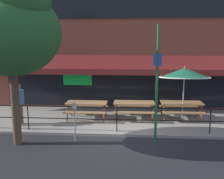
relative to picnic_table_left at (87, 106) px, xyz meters
name	(u,v)px	position (x,y,z in m)	size (l,w,h in m)	color
ground_plane	(116,137)	(1.43, -1.88, -0.71)	(120.00, 120.00, 0.00)	#232326
patio_deck	(119,120)	(1.43, 0.12, -0.66)	(15.00, 4.00, 0.10)	gray
restaurant_building	(121,36)	(1.43, 2.34, 3.10)	(15.00, 1.60, 7.66)	brown
patio_railing	(117,114)	(1.43, -1.58, 0.09)	(13.84, 0.04, 0.97)	black
picnic_table_left	(87,106)	(0.00, 0.00, 0.00)	(1.80, 1.42, 0.76)	#997047
picnic_table_centre	(134,106)	(2.10, 0.18, 0.00)	(1.80, 1.42, 0.76)	#997047
picnic_table_right	(182,106)	(4.20, 0.29, 0.00)	(1.80, 1.42, 0.76)	#997047
patio_umbrella_right	(184,73)	(4.20, 0.03, 1.47)	(2.14, 2.14, 2.38)	#B7B2A8
pedestrian_walking	(19,102)	(-2.62, -0.99, 0.35)	(0.30, 0.61, 1.71)	#665B4C
parking_meter_near	(74,110)	(-0.01, -2.40, 0.44)	(0.15, 0.16, 1.42)	gray
street_sign_pole	(157,84)	(2.80, -2.34, 1.35)	(0.28, 0.09, 4.00)	#1E6033
street_tree_curbside	(12,27)	(-1.83, -2.85, 3.19)	(3.24, 2.92, 5.59)	brown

